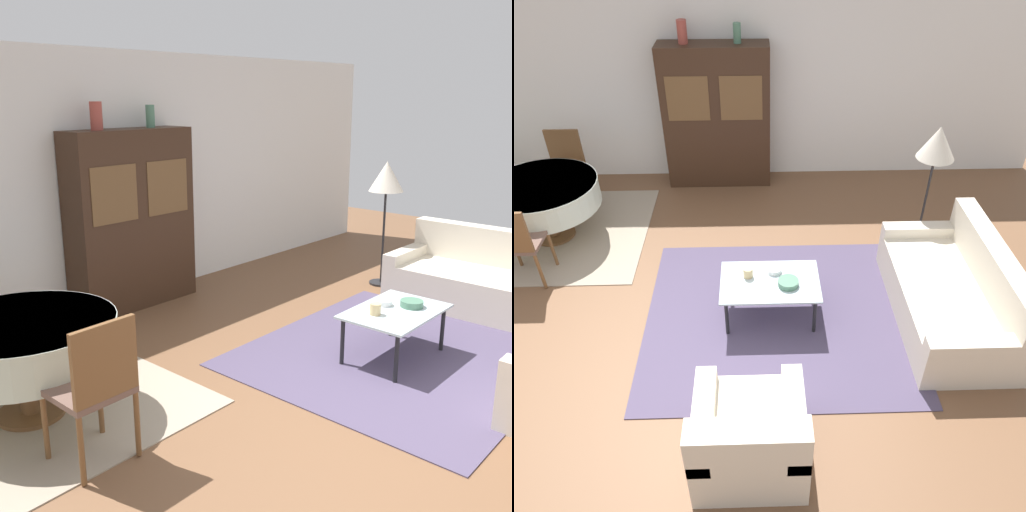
{
  "view_description": "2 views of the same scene",
  "coord_description": "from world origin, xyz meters",
  "views": [
    {
      "loc": [
        -3.38,
        -1.77,
        2.25
      ],
      "look_at": [
        0.2,
        1.4,
        0.95
      ],
      "focal_mm": 42.0,
      "sensor_mm": 36.0,
      "label": 1
    },
    {
      "loc": [
        0.94,
        -3.11,
        3.57
      ],
      "look_at": [
        1.06,
        0.55,
        0.75
      ],
      "focal_mm": 35.0,
      "sensor_mm": 36.0,
      "label": 2
    }
  ],
  "objects": [
    {
      "name": "bowl",
      "position": [
        1.23,
        0.49,
        0.47
      ],
      "size": [
        0.2,
        0.2,
        0.06
      ],
      "color": "#4C7A60",
      "rests_on": "coffee_table"
    },
    {
      "name": "dining_chair_near",
      "position": [
        -1.56,
        1.14,
        0.55
      ],
      "size": [
        0.44,
        0.44,
        0.96
      ],
      "color": "brown",
      "rests_on": "dining_rug"
    },
    {
      "name": "vase_short",
      "position": [
        0.74,
        3.38,
        2.02
      ],
      "size": [
        0.09,
        0.09,
        0.24
      ],
      "color": "#4C7A60",
      "rests_on": "display_cabinet"
    },
    {
      "name": "cup",
      "position": [
        0.85,
        0.63,
        0.49
      ],
      "size": [
        0.09,
        0.09,
        0.1
      ],
      "color": "tan",
      "rests_on": "coffee_table"
    },
    {
      "name": "floor_lamp",
      "position": [
        2.86,
        1.72,
        1.27
      ],
      "size": [
        0.41,
        0.41,
        1.49
      ],
      "color": "black",
      "rests_on": "ground_plane"
    },
    {
      "name": "dining_table",
      "position": [
        -1.56,
        2.01,
        0.59
      ],
      "size": [
        1.3,
        1.3,
        0.73
      ],
      "color": "brown",
      "rests_on": "dining_rug"
    },
    {
      "name": "vase_tall",
      "position": [
        0.07,
        3.38,
        2.04
      ],
      "size": [
        0.12,
        0.12,
        0.27
      ],
      "color": "#9E4238",
      "rests_on": "display_cabinet"
    },
    {
      "name": "armchair",
      "position": [
        0.86,
        -1.03,
        0.29
      ],
      "size": [
        0.82,
        0.85,
        0.8
      ],
      "color": "beige",
      "rests_on": "ground_plane"
    },
    {
      "name": "dining_chair_far",
      "position": [
        -1.56,
        2.88,
        0.55
      ],
      "size": [
        0.44,
        0.44,
        0.96
      ],
      "rotation": [
        0.0,
        0.0,
        3.14
      ],
      "color": "brown",
      "rests_on": "dining_rug"
    },
    {
      "name": "coffee_table",
      "position": [
        1.06,
        0.55,
        0.4
      ],
      "size": [
        0.96,
        0.63,
        0.43
      ],
      "color": "black",
      "rests_on": "area_rug"
    },
    {
      "name": "display_cabinet",
      "position": [
        0.43,
        3.38,
        0.95
      ],
      "size": [
        1.42,
        0.41,
        1.9
      ],
      "color": "#382316",
      "rests_on": "ground_plane"
    },
    {
      "name": "couch",
      "position": [
        2.85,
        0.48,
        0.29
      ],
      "size": [
        0.95,
        1.85,
        0.83
      ],
      "rotation": [
        0.0,
        0.0,
        1.57
      ],
      "color": "beige",
      "rests_on": "ground_plane"
    },
    {
      "name": "area_rug",
      "position": [
        1.14,
        0.53,
        0.01
      ],
      "size": [
        2.65,
        2.36,
        0.01
      ],
      "color": "#4C425B",
      "rests_on": "ground_plane"
    },
    {
      "name": "wall_back",
      "position": [
        0.0,
        3.63,
        1.35
      ],
      "size": [
        10.0,
        0.06,
        2.7
      ],
      "color": "white",
      "rests_on": "ground_plane"
    },
    {
      "name": "ground_plane",
      "position": [
        0.0,
        0.0,
        0.0
      ],
      "size": [
        14.0,
        14.0,
        0.0
      ],
      "primitive_type": "plane",
      "color": "brown"
    },
    {
      "name": "dining_rug",
      "position": [
        -1.63,
        2.07,
        0.01
      ],
      "size": [
        2.39,
        2.03,
        0.01
      ],
      "color": "gray",
      "rests_on": "ground_plane"
    },
    {
      "name": "bowl_small",
      "position": [
        1.1,
        0.69,
        0.47
      ],
      "size": [
        0.14,
        0.14,
        0.05
      ],
      "color": "white",
      "rests_on": "coffee_table"
    }
  ]
}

